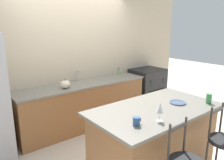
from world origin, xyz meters
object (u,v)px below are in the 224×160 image
(oven_range, at_px, (147,88))
(bar_stool_far, at_px, (223,148))
(tumbler_cup, at_px, (209,99))
(pumpkin_decoration, at_px, (65,84))
(wine_glass, at_px, (160,108))
(soap_bottle, at_px, (118,72))
(coffee_mug, at_px, (137,121))
(dinner_plate, at_px, (178,103))

(oven_range, xyz_separation_m, bar_stool_far, (-1.41, -2.54, 0.08))
(tumbler_cup, bearing_deg, bar_stool_far, -129.75)
(pumpkin_decoration, bearing_deg, wine_glass, -84.95)
(bar_stool_far, bearing_deg, soap_bottle, 77.57)
(wine_glass, bearing_deg, soap_bottle, 60.88)
(coffee_mug, bearing_deg, soap_bottle, 54.69)
(oven_range, height_order, pumpkin_decoration, pumpkin_decoration)
(oven_range, relative_size, coffee_mug, 8.55)
(oven_range, relative_size, soap_bottle, 5.74)
(wine_glass, bearing_deg, oven_range, 45.51)
(soap_bottle, bearing_deg, coffee_mug, -125.31)
(wine_glass, bearing_deg, bar_stool_far, -34.97)
(dinner_plate, xyz_separation_m, wine_glass, (-0.66, -0.22, 0.14))
(coffee_mug, bearing_deg, wine_glass, -17.11)
(soap_bottle, bearing_deg, wine_glass, -119.12)
(wine_glass, relative_size, coffee_mug, 1.94)
(wine_glass, relative_size, soap_bottle, 1.30)
(pumpkin_decoration, relative_size, soap_bottle, 1.09)
(wine_glass, height_order, soap_bottle, wine_glass)
(oven_range, height_order, tumbler_cup, tumbler_cup)
(oven_range, xyz_separation_m, dinner_plate, (-1.40, -1.87, 0.46))
(oven_range, relative_size, pumpkin_decoration, 5.29)
(dinner_plate, relative_size, pumpkin_decoration, 1.25)
(dinner_plate, relative_size, soap_bottle, 1.36)
(oven_range, distance_m, bar_stool_far, 2.91)
(dinner_plate, bearing_deg, tumbler_cup, -37.85)
(dinner_plate, relative_size, wine_glass, 1.04)
(bar_stool_far, distance_m, coffee_mug, 1.15)
(bar_stool_far, height_order, pumpkin_decoration, bar_stool_far)
(pumpkin_decoration, bearing_deg, bar_stool_far, -71.38)
(tumbler_cup, bearing_deg, wine_glass, 177.76)
(dinner_plate, bearing_deg, coffee_mug, -171.60)
(oven_range, xyz_separation_m, wine_glass, (-2.05, -2.09, 0.61))
(tumbler_cup, distance_m, soap_bottle, 2.27)
(wine_glass, height_order, pumpkin_decoration, wine_glass)
(wine_glass, distance_m, soap_bottle, 2.54)
(wine_glass, distance_m, coffee_mug, 0.31)
(oven_range, bearing_deg, tumbler_cup, -116.54)
(bar_stool_far, relative_size, coffee_mug, 9.67)
(oven_range, relative_size, tumbler_cup, 6.92)
(dinner_plate, distance_m, coffee_mug, 0.94)
(tumbler_cup, xyz_separation_m, pumpkin_decoration, (-1.17, 2.03, -0.03))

